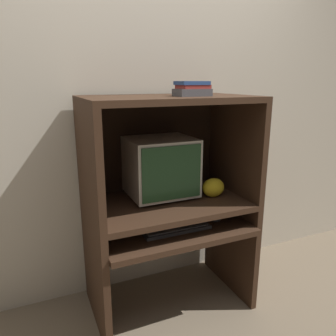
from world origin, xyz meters
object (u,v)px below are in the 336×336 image
at_px(crt_monitor, 161,167).
at_px(keyboard, 176,228).
at_px(snack_bag, 213,187).
at_px(book_stack, 192,89).
at_px(mouse, 216,219).

height_order(crt_monitor, keyboard, crt_monitor).
relative_size(snack_bag, book_stack, 0.78).
height_order(crt_monitor, book_stack, book_stack).
bearing_deg(snack_bag, keyboard, -163.48).
bearing_deg(book_stack, mouse, -16.21).
relative_size(keyboard, snack_bag, 2.81).
distance_m(mouse, snack_bag, 0.21).
bearing_deg(crt_monitor, book_stack, -55.68).
height_order(mouse, book_stack, book_stack).
bearing_deg(snack_bag, crt_monitor, 155.40).
bearing_deg(snack_bag, mouse, -105.38).
height_order(crt_monitor, mouse, crt_monitor).
bearing_deg(crt_monitor, snack_bag, -24.60).
bearing_deg(mouse, keyboard, -178.64).
distance_m(keyboard, book_stack, 0.85).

